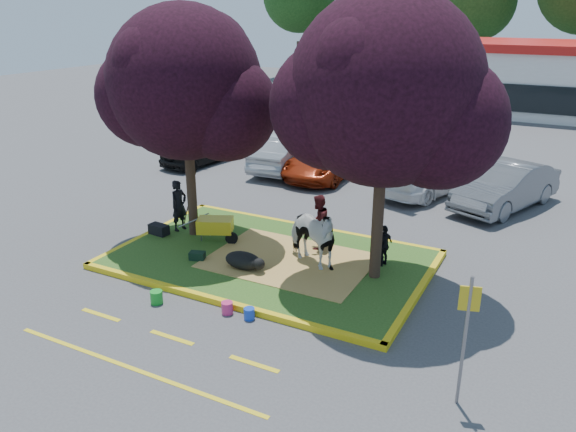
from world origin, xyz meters
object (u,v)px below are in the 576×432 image
at_px(cow, 310,236).
at_px(sign_post, 466,328).
at_px(bucket_green, 157,297).
at_px(calf, 243,261).
at_px(car_black, 201,148).
at_px(handler, 179,205).
at_px(wheelbarrow, 216,226).
at_px(bucket_blue, 249,314).
at_px(bucket_pink, 227,308).
at_px(car_silver, 287,152).

bearing_deg(cow, sign_post, -104.24).
bearing_deg(bucket_green, sign_post, -2.83).
relative_size(calf, car_black, 0.26).
bearing_deg(sign_post, handler, 139.46).
xyz_separation_m(cow, wheelbarrow, (-3.09, 0.21, -0.35)).
xyz_separation_m(sign_post, bucket_blue, (-4.68, 0.73, -1.38)).
height_order(sign_post, bucket_blue, sign_post).
bearing_deg(car_black, handler, -51.06).
height_order(handler, car_black, handler).
relative_size(cow, bucket_pink, 6.91).
relative_size(wheelbarrow, car_black, 0.44).
xyz_separation_m(handler, sign_post, (9.08, -4.01, 0.59)).
bearing_deg(bucket_blue, handler, 143.36).
distance_m(cow, sign_post, 5.81).
relative_size(wheelbarrow, bucket_pink, 6.33).
height_order(handler, bucket_green, handler).
xyz_separation_m(calf, handler, (-3.11, 1.42, 0.55)).
height_order(cow, car_black, cow).
bearing_deg(bucket_green, cow, 53.27).
bearing_deg(car_black, sign_post, -31.96).
distance_m(wheelbarrow, sign_post, 8.57).
distance_m(bucket_pink, car_black, 13.17).
height_order(cow, bucket_blue, cow).
bearing_deg(wheelbarrow, bucket_pink, -76.79).
distance_m(calf, bucket_blue, 2.28).
xyz_separation_m(calf, bucket_blue, (1.30, -1.86, -0.24)).
height_order(calf, car_silver, car_silver).
height_order(cow, car_silver, cow).
bearing_deg(calf, cow, 51.45).
bearing_deg(car_black, bucket_green, -51.47).
relative_size(bucket_pink, car_silver, 0.06).
bearing_deg(wheelbarrow, car_silver, 78.69).
xyz_separation_m(calf, sign_post, (5.97, -2.59, 1.14)).
bearing_deg(sign_post, car_silver, 112.10).
height_order(bucket_blue, car_black, car_black).
xyz_separation_m(sign_post, car_black, (-13.37, 11.05, -0.83)).
height_order(bucket_green, bucket_pink, bucket_green).
relative_size(handler, car_black, 0.39).
bearing_deg(wheelbarrow, handler, 146.59).
bearing_deg(bucket_blue, cow, 87.33).
distance_m(wheelbarrow, car_black, 9.25).
relative_size(sign_post, bucket_blue, 9.35).
bearing_deg(sign_post, wheelbarrow, 136.89).
bearing_deg(bucket_green, calf, 66.31).
relative_size(cow, bucket_green, 6.24).
bearing_deg(car_silver, car_black, 9.63).
distance_m(cow, bucket_green, 4.12).
relative_size(cow, handler, 1.26).
bearing_deg(handler, car_black, 41.31).
relative_size(handler, wheelbarrow, 0.87).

